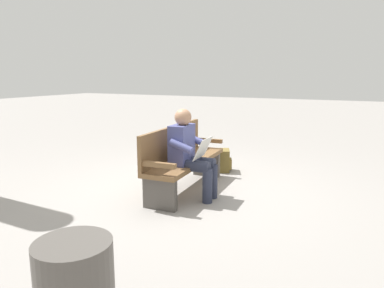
% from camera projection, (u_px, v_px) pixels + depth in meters
% --- Properties ---
extents(ground_plane, '(40.00, 40.00, 0.00)m').
position_uv_depth(ground_plane, '(187.00, 190.00, 5.06)').
color(ground_plane, gray).
extents(bench_near, '(1.82, 0.58, 0.90)m').
position_uv_depth(bench_near, '(182.00, 158.00, 5.00)').
color(bench_near, brown).
rests_on(bench_near, ground).
extents(person_seated, '(0.59, 0.59, 1.18)m').
position_uv_depth(person_seated, '(190.00, 151.00, 4.64)').
color(person_seated, '#474C84').
rests_on(person_seated, ground).
extents(backpack, '(0.37, 0.35, 0.37)m').
position_uv_depth(backpack, '(223.00, 160.00, 6.02)').
color(backpack, brown).
rests_on(backpack, ground).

